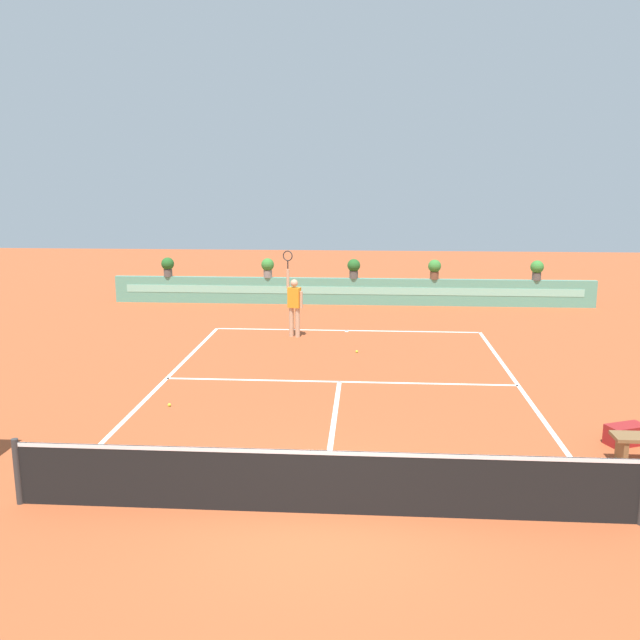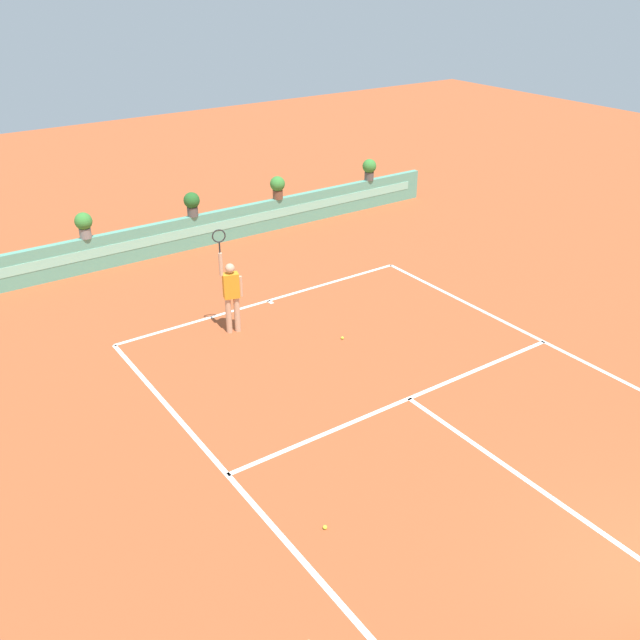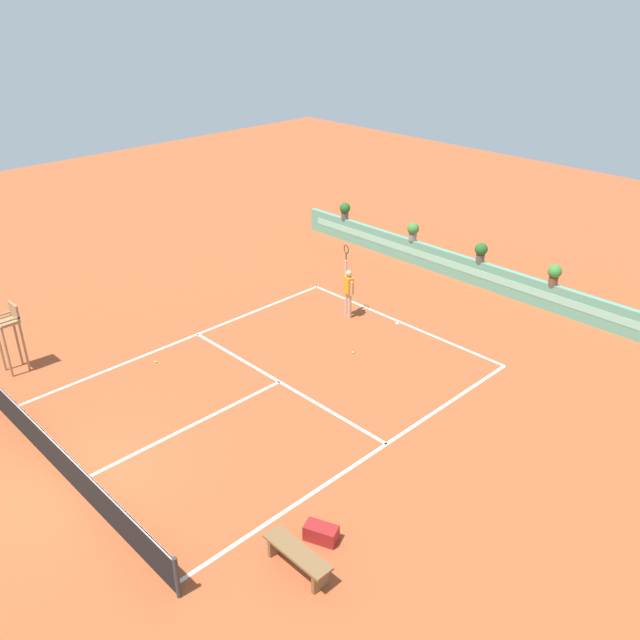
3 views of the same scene
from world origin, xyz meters
TOP-DOWN VIEW (x-y plane):
  - ground_plane at (0.00, 6.00)m, footprint 60.00×60.00m
  - court_lines at (0.00, 6.72)m, footprint 8.32×11.94m
  - back_wall_barrier at (0.00, 16.39)m, footprint 18.00×0.21m
  - tennis_player at (-1.54, 10.92)m, footprint 0.60×0.31m
  - tennis_ball_near_baseline at (-3.47, 4.40)m, footprint 0.07×0.07m
  - tennis_ball_mid_court at (0.36, 9.15)m, footprint 0.07×0.07m
  - potted_plant_right at (3.09, 16.39)m, footprint 0.48×0.48m
  - potted_plant_left at (-3.13, 16.39)m, footprint 0.48×0.48m
  - potted_plant_centre at (0.11, 16.39)m, footprint 0.48×0.48m
  - potted_plant_far_right at (6.81, 16.39)m, footprint 0.48×0.48m

SIDE VIEW (x-z plane):
  - ground_plane at x=0.00m, z-range 0.00..0.00m
  - court_lines at x=0.00m, z-range 0.00..0.01m
  - tennis_ball_near_baseline at x=-3.47m, z-range 0.00..0.07m
  - tennis_ball_mid_court at x=0.36m, z-range 0.00..0.07m
  - back_wall_barrier at x=0.00m, z-range 0.00..1.00m
  - tennis_player at x=-1.54m, z-range -0.24..2.34m
  - potted_plant_right at x=3.09m, z-range 1.05..1.78m
  - potted_plant_left at x=-3.13m, z-range 1.05..1.78m
  - potted_plant_centre at x=0.11m, z-range 1.05..1.78m
  - potted_plant_far_right at x=6.81m, z-range 1.05..1.78m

